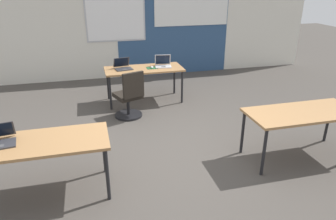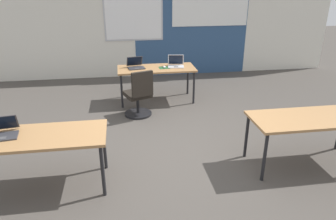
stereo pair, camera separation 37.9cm
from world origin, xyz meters
name	(u,v)px [view 1 (the left image)]	position (x,y,z in m)	size (l,w,h in m)	color
ground_plane	(171,151)	(0.00, 0.00, 0.00)	(24.00, 24.00, 0.00)	#47423D
back_wall_assembly	(130,22)	(0.04, 4.20, 1.41)	(10.00, 0.27, 2.80)	silver
desk_near_left	(38,146)	(-1.75, -0.60, 0.66)	(1.60, 0.70, 0.72)	#A37547
desk_near_right	(303,115)	(1.75, -0.60, 0.66)	(1.60, 0.70, 0.72)	#A37547
desk_far_center	(144,71)	(0.00, 2.20, 0.66)	(1.60, 0.70, 0.72)	#A37547
laptop_far_right	(163,64)	(0.42, 2.24, 0.77)	(0.37, 0.33, 0.23)	silver
mousepad_far_right	(152,68)	(0.16, 2.17, 0.72)	(0.22, 0.19, 0.00)	#23512D
mouse_far_right	(152,67)	(0.16, 2.17, 0.74)	(0.06, 0.10, 0.03)	silver
laptop_far_left	(123,67)	(-0.42, 2.26, 0.77)	(0.38, 0.37, 0.22)	#333338
chair_far_left	(130,99)	(-0.43, 1.42, 0.38)	(0.56, 0.61, 0.92)	black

